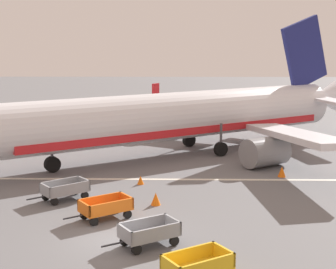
{
  "coord_description": "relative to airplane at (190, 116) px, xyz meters",
  "views": [
    {
      "loc": [
        2.52,
        -21.99,
        8.87
      ],
      "look_at": [
        1.96,
        11.35,
        2.8
      ],
      "focal_mm": 54.49,
      "sensor_mm": 36.0,
      "label": 1
    }
  ],
  "objects": [
    {
      "name": "baggage_cart_fourth_in_row",
      "position": [
        -4.65,
        -15.73,
        -2.45
      ],
      "size": [
        3.34,
        2.63,
        1.07
      ],
      "color": "orange",
      "rests_on": "ground"
    },
    {
      "name": "traffic_cone_near_plane",
      "position": [
        -2.2,
        -13.44,
        -2.7
      ],
      "size": [
        0.54,
        0.54,
        0.71
      ],
      "primitive_type": "cone",
      "color": "orange",
      "rests_on": "ground"
    },
    {
      "name": "baggage_cart_second_in_row",
      "position": [
        -0.26,
        -22.48,
        -2.45
      ],
      "size": [
        3.39,
        2.53,
        1.07
      ],
      "color": "gold",
      "rests_on": "ground"
    },
    {
      "name": "apron_stripe",
      "position": [
        -3.59,
        -8.13,
        -3.05
      ],
      "size": [
        120.0,
        0.36,
        0.01
      ],
      "primitive_type": "cube",
      "color": "silver",
      "rests_on": "ground"
    },
    {
      "name": "ground_plane",
      "position": [
        -3.59,
        -18.42,
        -3.05
      ],
      "size": [
        220.0,
        220.0,
        0.0
      ],
      "primitive_type": "plane",
      "color": "slate"
    },
    {
      "name": "traffic_cone_by_carts",
      "position": [
        5.98,
        -7.32,
        -2.7
      ],
      "size": [
        0.54,
        0.54,
        0.7
      ],
      "primitive_type": "cone",
      "color": "orange",
      "rests_on": "ground"
    },
    {
      "name": "traffic_cone_mid_apron",
      "position": [
        -3.33,
        -9.3,
        -2.77
      ],
      "size": [
        0.42,
        0.42,
        0.56
      ],
      "primitive_type": "cone",
      "color": "orange",
      "rests_on": "ground"
    },
    {
      "name": "baggage_cart_third_in_row",
      "position": [
        -2.26,
        -19.16,
        -2.45
      ],
      "size": [
        3.4,
        2.52,
        1.07
      ],
      "color": "gray",
      "rests_on": "ground"
    },
    {
      "name": "airplane",
      "position": [
        0.0,
        0.0,
        0.0
      ],
      "size": [
        33.3,
        28.08,
        11.34
      ],
      "color": "silver",
      "rests_on": "ground"
    },
    {
      "name": "baggage_cart_far_end",
      "position": [
        -7.41,
        -12.59,
        -2.45
      ],
      "size": [
        3.23,
        2.8,
        1.07
      ],
      "color": "gray",
      "rests_on": "ground"
    }
  ]
}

